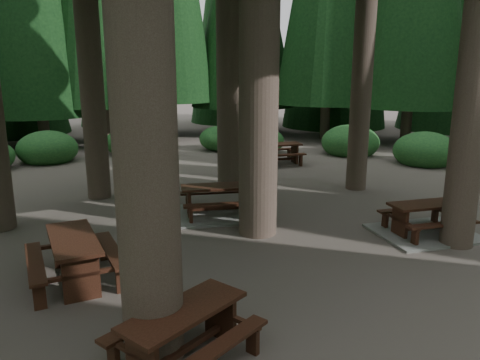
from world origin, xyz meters
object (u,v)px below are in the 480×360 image
picnic_table_e (184,327)px  picnic_table_d (277,150)px  picnic_table_b (74,252)px  picnic_table_a (426,224)px  picnic_table_c (217,205)px

picnic_table_e → picnic_table_d: bearing=29.5°
picnic_table_d → picnic_table_b: bearing=-128.6°
picnic_table_b → picnic_table_e: size_ratio=0.97×
picnic_table_a → picnic_table_b: 7.33m
picnic_table_d → picnic_table_c: bearing=-123.1°
picnic_table_b → picnic_table_d: (8.77, 6.57, -0.02)m
picnic_table_c → picnic_table_a: bearing=-26.9°
picnic_table_a → picnic_table_d: size_ratio=1.18×
picnic_table_e → picnic_table_b: bearing=82.7°
picnic_table_c → picnic_table_e: picnic_table_c is taller
picnic_table_a → picnic_table_c: size_ratio=0.91×
picnic_table_b → picnic_table_d: bearing=-48.9°
picnic_table_b → picnic_table_a: bearing=-97.4°
picnic_table_b → picnic_table_d: size_ratio=0.93×
picnic_table_a → picnic_table_d: picnic_table_d is taller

